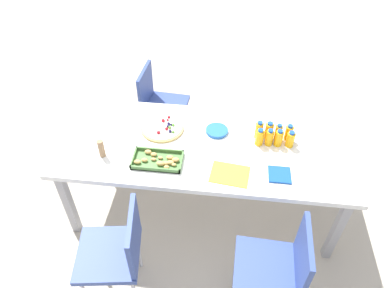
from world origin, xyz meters
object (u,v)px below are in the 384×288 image
object	(u,v)px
chair_far_left	(279,266)
chair_far_right	(118,250)
juice_bottle_3	(259,130)
juice_bottle_5	(279,138)
juice_bottle_1	(278,132)
juice_bottle_2	(269,131)
juice_bottle_7	(260,137)
paper_folder	(230,174)
juice_bottle_0	(289,133)
snack_tray	(158,160)
plate_stack	(217,131)
juice_bottle_4	(290,139)
cardboard_tube	(101,148)
napkin_stack	(280,175)
juice_bottle_6	(269,138)
party_table	(204,150)
chair_near_right	(158,101)
fruit_pizza	(163,128)

from	to	relation	value
chair_far_left	chair_far_right	world-z (taller)	same
juice_bottle_3	juice_bottle_5	bearing A→B (deg)	154.83
juice_bottle_1	juice_bottle_2	xyz separation A→B (m)	(0.07, -0.00, 0.01)
juice_bottle_7	paper_folder	size ratio (longest dim) A/B	0.54
juice_bottle_3	juice_bottle_2	bearing A→B (deg)	-178.87
juice_bottle_0	juice_bottle_1	xyz separation A→B (m)	(0.08, 0.00, -0.00)
snack_tray	plate_stack	world-z (taller)	snack_tray
juice_bottle_2	juice_bottle_4	size ratio (longest dim) A/B	1.11
cardboard_tube	paper_folder	size ratio (longest dim) A/B	0.54
juice_bottle_1	snack_tray	size ratio (longest dim) A/B	0.38
juice_bottle_1	paper_folder	bearing A→B (deg)	50.26
chair_far_left	plate_stack	bearing A→B (deg)	27.93
napkin_stack	paper_folder	distance (m)	0.34
juice_bottle_0	juice_bottle_1	world-z (taller)	juice_bottle_0
juice_bottle_6	juice_bottle_0	bearing A→B (deg)	-153.79
juice_bottle_6	napkin_stack	xyz separation A→B (m)	(-0.07, 0.31, -0.06)
party_table	juice_bottle_0	world-z (taller)	juice_bottle_0
chair_near_right	juice_bottle_5	size ratio (longest dim) A/B	5.96
chair_far_right	juice_bottle_3	world-z (taller)	juice_bottle_3
juice_bottle_4	juice_bottle_7	size ratio (longest dim) A/B	0.94
napkin_stack	juice_bottle_4	bearing A→B (deg)	-105.71
juice_bottle_6	juice_bottle_4	bearing A→B (deg)	-179.15
chair_far_left	juice_bottle_5	xyz separation A→B (m)	(0.00, -0.86, 0.29)
juice_bottle_7	paper_folder	bearing A→B (deg)	59.00
chair_far_right	plate_stack	world-z (taller)	chair_far_right
juice_bottle_5	fruit_pizza	size ratio (longest dim) A/B	0.42
chair_far_left	juice_bottle_5	world-z (taller)	juice_bottle_5
plate_stack	paper_folder	world-z (taller)	plate_stack
juice_bottle_1	cardboard_tube	xyz separation A→B (m)	(1.25, 0.33, 0.01)
chair_far_left	juice_bottle_4	distance (m)	0.91
juice_bottle_1	juice_bottle_6	world-z (taller)	juice_bottle_6
juice_bottle_0	juice_bottle_4	xyz separation A→B (m)	(-0.01, 0.07, -0.00)
juice_bottle_4	juice_bottle_6	bearing A→B (deg)	0.85
juice_bottle_2	plate_stack	bearing A→B (deg)	-3.12
fruit_pizza	juice_bottle_2	bearing A→B (deg)	179.49
juice_bottle_5	snack_tray	world-z (taller)	juice_bottle_5
chair_far_right	juice_bottle_7	size ratio (longest dim) A/B	5.91
juice_bottle_3	snack_tray	world-z (taller)	juice_bottle_3
cardboard_tube	paper_folder	xyz separation A→B (m)	(-0.91, 0.07, -0.07)
chair_near_right	napkin_stack	world-z (taller)	chair_near_right
fruit_pizza	juice_bottle_4	bearing A→B (deg)	175.48
juice_bottle_0	juice_bottle_6	distance (m)	0.16
party_table	juice_bottle_5	xyz separation A→B (m)	(-0.54, -0.06, 0.13)
juice_bottle_3	fruit_pizza	bearing A→B (deg)	-0.67
chair_far_left	cardboard_tube	xyz separation A→B (m)	(1.25, -0.59, 0.30)
cardboard_tube	chair_far_right	bearing A→B (deg)	111.95
juice_bottle_5	juice_bottle_4	bearing A→B (deg)	179.87
paper_folder	juice_bottle_6	bearing A→B (deg)	-128.79
juice_bottle_1	juice_bottle_3	distance (m)	0.14
juice_bottle_1	plate_stack	size ratio (longest dim) A/B	0.79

